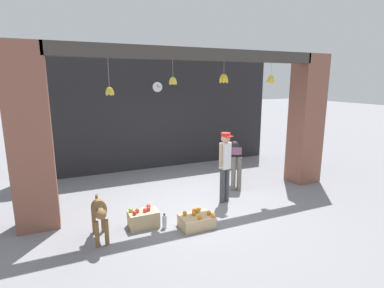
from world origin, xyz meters
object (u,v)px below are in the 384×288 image
worker_stooping (236,159)px  fruit_crate_apples (143,218)px  wall_clock (157,87)px  shopkeeper (225,162)px  water_bottle (164,221)px  dog (99,212)px  fruit_crate_oranges (197,220)px

worker_stooping → fruit_crate_apples: bearing=-130.6°
wall_clock → shopkeeper: bearing=-81.0°
worker_stooping → water_bottle: (-2.32, -1.31, -0.61)m
fruit_crate_apples → wall_clock: size_ratio=1.74×
fruit_crate_apples → water_bottle: fruit_crate_apples is taller
dog → worker_stooping: worker_stooping is taller
shopkeeper → water_bottle: bearing=6.5°
shopkeeper → water_bottle: (-1.61, -0.61, -0.78)m
fruit_crate_oranges → wall_clock: bearing=82.1°
fruit_crate_apples → dog: bearing=-167.0°
fruit_crate_apples → water_bottle: bearing=-32.5°
fruit_crate_oranges → fruit_crate_apples: size_ratio=1.10×
worker_stooping → wall_clock: wall_clock is taller
worker_stooping → water_bottle: worker_stooping is taller
dog → worker_stooping: 3.68m
shopkeeper → water_bottle: size_ratio=5.73×
dog → fruit_crate_oranges: dog is taller
water_bottle → wall_clock: size_ratio=0.87×
fruit_crate_oranges → wall_clock: wall_clock is taller
dog → fruit_crate_oranges: bearing=82.6°
worker_stooping → wall_clock: bearing=143.4°
fruit_crate_oranges → water_bottle: fruit_crate_oranges is taller
fruit_crate_oranges → fruit_crate_apples: bearing=155.1°
worker_stooping → wall_clock: 3.24m
fruit_crate_oranges → dog: bearing=172.1°
worker_stooping → fruit_crate_oranges: size_ratio=1.84×
shopkeeper → dog: bearing=-2.4°
shopkeeper → wall_clock: wall_clock is taller
fruit_crate_apples → wall_clock: (1.44, 3.55, 2.30)m
worker_stooping → dog: bearing=-132.7°
dog → fruit_crate_apples: size_ratio=1.69×
shopkeeper → worker_stooping: shopkeeper is taller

